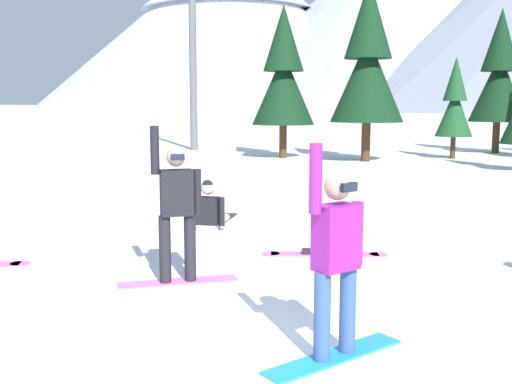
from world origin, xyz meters
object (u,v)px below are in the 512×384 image
(snowboarder_foreground, at_px, (336,259))
(loose_snowboard_far_spare, at_px, (325,254))
(pine_tree_slender, at_px, (455,103))
(snowboarder_midground, at_px, (177,210))
(ski_lift_tower, at_px, (192,8))
(pine_tree_short, at_px, (368,63))
(pine_tree_tall, at_px, (283,75))
(pine_tree_twin, at_px, (499,75))
(snowboarder_background, at_px, (211,211))

(snowboarder_foreground, relative_size, loose_snowboard_far_spare, 1.05)
(pine_tree_slender, bearing_deg, snowboarder_midground, -94.19)
(loose_snowboard_far_spare, relative_size, ski_lift_tower, 0.16)
(snowboarder_midground, distance_m, pine_tree_short, 17.71)
(pine_tree_short, relative_size, pine_tree_tall, 1.11)
(snowboarder_midground, xyz_separation_m, pine_tree_slender, (1.46, 19.97, 1.30))
(snowboarder_foreground, height_order, pine_tree_tall, pine_tree_tall)
(snowboarder_midground, relative_size, loose_snowboard_far_spare, 1.08)
(snowboarder_midground, xyz_separation_m, pine_tree_twin, (2.98, 23.73, 2.57))
(snowboarder_midground, height_order, pine_tree_slender, pine_tree_slender)
(pine_tree_slender, relative_size, ski_lift_tower, 0.35)
(snowboarder_foreground, distance_m, pine_tree_tall, 20.73)
(snowboarder_midground, bearing_deg, snowboarder_background, 110.16)
(loose_snowboard_far_spare, bearing_deg, snowboarder_background, 154.77)
(loose_snowboard_far_spare, bearing_deg, snowboarder_foreground, -72.10)
(snowboarder_midground, bearing_deg, loose_snowboard_far_spare, 58.42)
(pine_tree_twin, bearing_deg, loose_snowboard_far_spare, -94.40)
(loose_snowboard_far_spare, bearing_deg, ski_lift_tower, 123.72)
(ski_lift_tower, bearing_deg, loose_snowboard_far_spare, -56.28)
(ski_lift_tower, bearing_deg, pine_tree_twin, 15.44)
(pine_tree_tall, relative_size, ski_lift_tower, 0.53)
(snowboarder_foreground, distance_m, ski_lift_tower, 25.82)
(pine_tree_slender, bearing_deg, snowboarder_background, -99.17)
(snowboarder_midground, relative_size, ski_lift_tower, 0.17)
(pine_tree_twin, bearing_deg, pine_tree_tall, -142.85)
(snowboarder_midground, height_order, snowboarder_background, snowboarder_midground)
(snowboarder_foreground, height_order, ski_lift_tower, ski_lift_tower)
(snowboarder_foreground, xyz_separation_m, pine_tree_tall, (-7.60, 19.12, 2.48))
(pine_tree_slender, bearing_deg, loose_snowboard_far_spare, -90.47)
(snowboarder_midground, xyz_separation_m, loose_snowboard_far_spare, (1.31, 2.14, -0.93))
(pine_tree_short, bearing_deg, ski_lift_tower, 164.11)
(pine_tree_tall, bearing_deg, loose_snowboard_far_spare, -67.45)
(pine_tree_twin, height_order, ski_lift_tower, ski_lift_tower)
(snowboarder_background, bearing_deg, pine_tree_twin, 78.35)
(pine_tree_slender, bearing_deg, pine_tree_tall, -160.16)
(pine_tree_short, distance_m, pine_tree_slender, 4.26)
(snowboarder_midground, bearing_deg, ski_lift_tower, 117.93)
(pine_tree_tall, distance_m, ski_lift_tower, 6.82)
(pine_tree_short, height_order, ski_lift_tower, ski_lift_tower)
(pine_tree_tall, bearing_deg, pine_tree_twin, 37.15)
(pine_tree_slender, height_order, pine_tree_twin, pine_tree_twin)
(snowboarder_midground, bearing_deg, pine_tree_twin, 82.85)
(snowboarder_foreground, xyz_separation_m, pine_tree_short, (-4.07, 18.93, 2.87))
(snowboarder_midground, relative_size, pine_tree_short, 0.29)
(loose_snowboard_far_spare, height_order, pine_tree_tall, pine_tree_tall)
(pine_tree_slender, xyz_separation_m, ski_lift_tower, (-12.05, 0.01, 4.43))
(snowboarder_foreground, xyz_separation_m, loose_snowboard_far_spare, (-1.18, 3.66, -0.90))
(snowboarder_background, distance_m, pine_tree_tall, 15.10)
(snowboarder_foreground, relative_size, pine_tree_short, 0.28)
(pine_tree_slender, distance_m, ski_lift_tower, 12.84)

